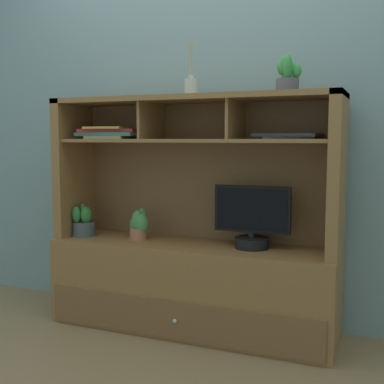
{
  "coord_description": "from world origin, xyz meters",
  "views": [
    {
      "loc": [
        1.09,
        -2.65,
        1.12
      ],
      "look_at": [
        0.0,
        0.0,
        0.82
      ],
      "focal_mm": 46.54,
      "sensor_mm": 36.0,
      "label": 1
    }
  ],
  "objects_px": {
    "media_console": "(192,260)",
    "magazine_stack_left": "(289,136)",
    "potted_fern": "(84,224)",
    "magazine_stack_centre": "(110,133)",
    "potted_orchid": "(139,225)",
    "tv_monitor": "(252,222)",
    "diffuser_bottle": "(191,86)",
    "potted_succulent": "(288,76)"
  },
  "relations": [
    {
      "from": "media_console",
      "to": "magazine_stack_left",
      "type": "xyz_separation_m",
      "value": [
        0.55,
        0.03,
        0.73
      ]
    },
    {
      "from": "potted_fern",
      "to": "magazine_stack_centre",
      "type": "bearing_deg",
      "value": 2.96
    },
    {
      "from": "potted_fern",
      "to": "magazine_stack_left",
      "type": "distance_m",
      "value": 1.38
    },
    {
      "from": "potted_orchid",
      "to": "magazine_stack_left",
      "type": "bearing_deg",
      "value": 2.88
    },
    {
      "from": "tv_monitor",
      "to": "potted_orchid",
      "type": "xyz_separation_m",
      "value": [
        -0.7,
        -0.01,
        -0.06
      ]
    },
    {
      "from": "media_console",
      "to": "potted_orchid",
      "type": "xyz_separation_m",
      "value": [
        -0.34,
        -0.02,
        0.19
      ]
    },
    {
      "from": "tv_monitor",
      "to": "magazine_stack_centre",
      "type": "relative_size",
      "value": 1.06
    },
    {
      "from": "diffuser_bottle",
      "to": "potted_orchid",
      "type": "bearing_deg",
      "value": 178.95
    },
    {
      "from": "magazine_stack_left",
      "to": "media_console",
      "type": "bearing_deg",
      "value": -177.2
    },
    {
      "from": "potted_orchid",
      "to": "potted_fern",
      "type": "relative_size",
      "value": 0.94
    },
    {
      "from": "potted_orchid",
      "to": "potted_succulent",
      "type": "bearing_deg",
      "value": -0.65
    },
    {
      "from": "tv_monitor",
      "to": "potted_orchid",
      "type": "distance_m",
      "value": 0.7
    },
    {
      "from": "magazine_stack_centre",
      "to": "potted_succulent",
      "type": "distance_m",
      "value": 1.11
    },
    {
      "from": "magazine_stack_centre",
      "to": "tv_monitor",
      "type": "bearing_deg",
      "value": 2.98
    },
    {
      "from": "media_console",
      "to": "diffuser_bottle",
      "type": "relative_size",
      "value": 5.34
    },
    {
      "from": "media_console",
      "to": "potted_orchid",
      "type": "relative_size",
      "value": 8.95
    },
    {
      "from": "magazine_stack_centre",
      "to": "diffuser_bottle",
      "type": "relative_size",
      "value": 1.29
    },
    {
      "from": "potted_orchid",
      "to": "potted_fern",
      "type": "bearing_deg",
      "value": -173.75
    },
    {
      "from": "magazine_stack_centre",
      "to": "diffuser_bottle",
      "type": "xyz_separation_m",
      "value": [
        0.52,
        0.02,
        0.26
      ]
    },
    {
      "from": "media_console",
      "to": "potted_succulent",
      "type": "relative_size",
      "value": 8.66
    },
    {
      "from": "tv_monitor",
      "to": "potted_fern",
      "type": "distance_m",
      "value": 1.08
    },
    {
      "from": "potted_fern",
      "to": "potted_orchid",
      "type": "bearing_deg",
      "value": 6.25
    },
    {
      "from": "tv_monitor",
      "to": "potted_fern",
      "type": "xyz_separation_m",
      "value": [
        -1.08,
        -0.06,
        -0.08
      ]
    },
    {
      "from": "potted_fern",
      "to": "magazine_stack_centre",
      "type": "height_order",
      "value": "magazine_stack_centre"
    },
    {
      "from": "magazine_stack_centre",
      "to": "potted_succulent",
      "type": "xyz_separation_m",
      "value": [
        1.07,
        0.02,
        0.29
      ]
    },
    {
      "from": "potted_fern",
      "to": "potted_succulent",
      "type": "xyz_separation_m",
      "value": [
        1.26,
        0.03,
        0.86
      ]
    },
    {
      "from": "media_console",
      "to": "magazine_stack_centre",
      "type": "xyz_separation_m",
      "value": [
        -0.52,
        -0.05,
        0.75
      ]
    },
    {
      "from": "tv_monitor",
      "to": "potted_fern",
      "type": "bearing_deg",
      "value": -177.03
    },
    {
      "from": "potted_succulent",
      "to": "tv_monitor",
      "type": "bearing_deg",
      "value": 172.5
    },
    {
      "from": "tv_monitor",
      "to": "magazine_stack_left",
      "type": "distance_m",
      "value": 0.51
    },
    {
      "from": "media_console",
      "to": "potted_orchid",
      "type": "distance_m",
      "value": 0.39
    },
    {
      "from": "potted_succulent",
      "to": "diffuser_bottle",
      "type": "bearing_deg",
      "value": 179.6
    },
    {
      "from": "media_console",
      "to": "diffuser_bottle",
      "type": "xyz_separation_m",
      "value": [
        0.0,
        -0.02,
        1.01
      ]
    },
    {
      "from": "potted_orchid",
      "to": "diffuser_bottle",
      "type": "xyz_separation_m",
      "value": [
        0.34,
        -0.01,
        0.81
      ]
    },
    {
      "from": "potted_orchid",
      "to": "magazine_stack_left",
      "type": "xyz_separation_m",
      "value": [
        0.89,
        0.04,
        0.54
      ]
    },
    {
      "from": "magazine_stack_left",
      "to": "magazine_stack_centre",
      "type": "height_order",
      "value": "magazine_stack_centre"
    },
    {
      "from": "media_console",
      "to": "diffuser_bottle",
      "type": "bearing_deg",
      "value": -90.0
    },
    {
      "from": "magazine_stack_left",
      "to": "potted_succulent",
      "type": "xyz_separation_m",
      "value": [
        0.0,
        -0.05,
        0.31
      ]
    },
    {
      "from": "tv_monitor",
      "to": "diffuser_bottle",
      "type": "bearing_deg",
      "value": -176.64
    },
    {
      "from": "potted_orchid",
      "to": "potted_succulent",
      "type": "height_order",
      "value": "potted_succulent"
    },
    {
      "from": "diffuser_bottle",
      "to": "potted_succulent",
      "type": "xyz_separation_m",
      "value": [
        0.55,
        -0.0,
        0.03
      ]
    },
    {
      "from": "potted_orchid",
      "to": "potted_fern",
      "type": "xyz_separation_m",
      "value": [
        -0.38,
        -0.04,
        -0.01
      ]
    }
  ]
}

